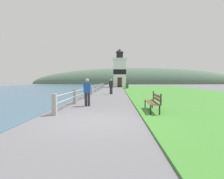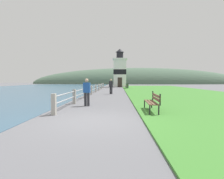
# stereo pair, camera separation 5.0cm
# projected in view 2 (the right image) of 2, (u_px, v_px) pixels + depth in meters

# --- Properties ---
(ground_plane) EXTENTS (160.00, 160.00, 0.00)m
(ground_plane) POSITION_uv_depth(u_px,v_px,m) (92.00, 121.00, 6.45)
(ground_plane) COLOR slate
(grass_verge) EXTENTS (12.00, 45.04, 0.06)m
(grass_verge) POSITION_uv_depth(u_px,v_px,m) (175.00, 92.00, 21.15)
(grass_verge) COLOR #428433
(grass_verge) RESTS_ON ground_plane
(seawall_railing) EXTENTS (0.18, 24.70, 0.93)m
(seawall_railing) POSITION_uv_depth(u_px,v_px,m) (94.00, 89.00, 19.72)
(seawall_railing) COLOR #A8A399
(seawall_railing) RESTS_ON ground_plane
(park_bench_near) EXTENTS (0.53, 1.88, 0.94)m
(park_bench_near) POSITION_uv_depth(u_px,v_px,m) (153.00, 101.00, 8.15)
(park_bench_near) COLOR brown
(park_bench_near) RESTS_ON ground_plane
(park_bench_midway) EXTENTS (0.57, 1.94, 0.94)m
(park_bench_midway) POSITION_uv_depth(u_px,v_px,m) (127.00, 86.00, 29.41)
(park_bench_midway) COLOR brown
(park_bench_midway) RESTS_ON ground_plane
(lighthouse) EXTENTS (3.00, 3.00, 8.08)m
(lighthouse) POSITION_uv_depth(u_px,v_px,m) (120.00, 71.00, 37.07)
(lighthouse) COLOR white
(lighthouse) RESTS_ON ground_plane
(person_strolling) EXTENTS (0.41, 0.24, 1.59)m
(person_strolling) POSITION_uv_depth(u_px,v_px,m) (87.00, 91.00, 10.07)
(person_strolling) COLOR #28282D
(person_strolling) RESTS_ON ground_plane
(person_by_railing) EXTENTS (0.45, 0.36, 1.61)m
(person_by_railing) POSITION_uv_depth(u_px,v_px,m) (111.00, 86.00, 18.55)
(person_by_railing) COLOR #28282D
(person_by_railing) RESTS_ON ground_plane
(trash_bin) EXTENTS (0.54, 0.54, 0.84)m
(trash_bin) POSITION_uv_depth(u_px,v_px,m) (127.00, 86.00, 31.41)
(trash_bin) COLOR #2D5138
(trash_bin) RESTS_ON ground_plane
(distant_hillside) EXTENTS (80.00, 16.00, 12.00)m
(distant_hillside) POSITION_uv_depth(u_px,v_px,m) (137.00, 84.00, 66.06)
(distant_hillside) COLOR #4C6651
(distant_hillside) RESTS_ON ground_plane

